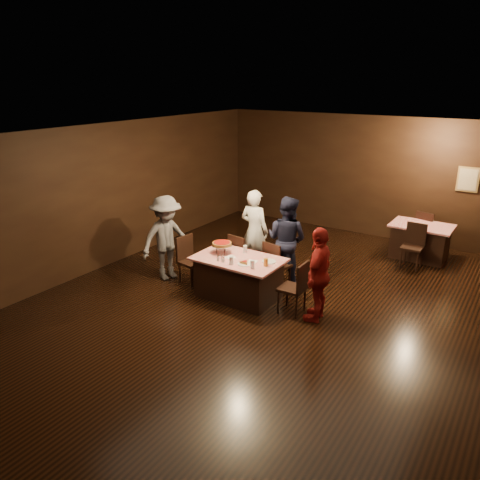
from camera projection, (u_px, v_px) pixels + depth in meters
name	position (u px, v px, depth m)	size (l,w,h in m)	color
room	(274.00, 191.00, 7.53)	(10.00, 10.04, 3.02)	black
main_table	(239.00, 278.00, 8.59)	(1.60, 1.00, 0.77)	#B40C0E
back_table	(420.00, 241.00, 10.48)	(1.30, 0.90, 0.77)	#B40C1B
chair_far_left	(242.00, 256.00, 9.36)	(0.42, 0.42, 0.95)	black
chair_far_right	(277.00, 265.00, 8.94)	(0.42, 0.42, 0.95)	black
chair_end_left	(192.00, 261.00, 9.13)	(0.42, 0.42, 0.95)	black
chair_end_right	(292.00, 287.00, 7.99)	(0.42, 0.42, 0.95)	black
chair_back_near	(412.00, 247.00, 9.89)	(0.42, 0.42, 0.95)	black
chair_back_far	(427.00, 230.00, 10.92)	(0.42, 0.42, 0.95)	black
diner_white_jacket	(254.00, 231.00, 9.65)	(0.63, 0.41, 1.73)	white
diner_navy_hoodie	(286.00, 240.00, 9.12)	(0.84, 0.66, 1.74)	#181A31
diner_grey_knit	(167.00, 238.00, 9.25)	(1.11, 0.64, 1.71)	slate
diner_red_shirt	(319.00, 274.00, 7.67)	(0.95, 0.40, 1.62)	maroon
pizza_stand	(222.00, 244.00, 8.65)	(0.38, 0.38, 0.22)	black
plate_with_slice	(245.00, 263.00, 8.18)	(0.25, 0.25, 0.06)	white
plate_empty	(269.00, 261.00, 8.29)	(0.25, 0.25, 0.01)	white
glass_front_left	(231.00, 260.00, 8.17)	(0.08, 0.08, 0.14)	silver
glass_front_right	(252.00, 264.00, 8.01)	(0.08, 0.08, 0.14)	silver
glass_amber	(266.00, 262.00, 8.09)	(0.08, 0.08, 0.14)	#BF7F26
glass_back	(245.00, 249.00, 8.70)	(0.08, 0.08, 0.14)	silver
condiments	(221.00, 259.00, 8.31)	(0.17, 0.10, 0.09)	silver
napkin_center	(253.00, 261.00, 8.30)	(0.16, 0.16, 0.01)	white
napkin_left	(230.00, 257.00, 8.50)	(0.16, 0.16, 0.01)	white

